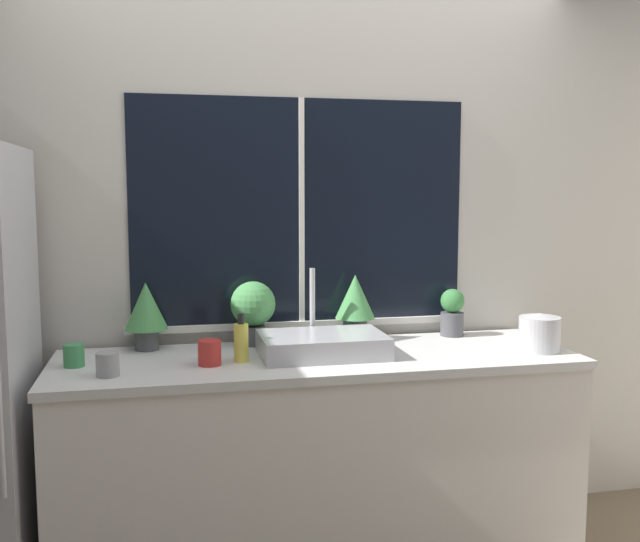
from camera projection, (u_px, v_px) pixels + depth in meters
wall_back at (300, 239)px, 3.27m from camera, size 8.00×0.09×2.70m
wall_right at (608, 226)px, 4.48m from camera, size 0.06×7.00×2.70m
counter at (318, 460)px, 2.99m from camera, size 2.14×0.67×0.90m
sink at (322, 344)px, 2.93m from camera, size 0.51×0.39×0.34m
potted_plant_far_left at (146, 310)px, 3.02m from camera, size 0.18×0.18×0.29m
potted_plant_center_left at (253, 307)px, 3.11m from camera, size 0.20×0.20×0.28m
potted_plant_center_right at (355, 302)px, 3.21m from camera, size 0.18×0.18×0.30m
potted_plant_far_right at (452, 312)px, 3.32m from camera, size 0.11×0.11×0.22m
soap_bottle at (241, 342)px, 2.82m from camera, size 0.06×0.06×0.20m
mug_red at (210, 353)px, 2.77m from camera, size 0.09×0.09×0.10m
mug_green at (74, 355)px, 2.74m from camera, size 0.08×0.08×0.09m
mug_grey at (108, 364)px, 2.60m from camera, size 0.08×0.08×0.09m
kettle at (540, 333)px, 3.01m from camera, size 0.17×0.17×0.16m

